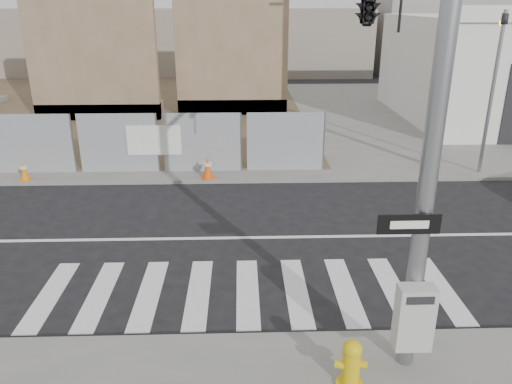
{
  "coord_description": "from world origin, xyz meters",
  "views": [
    {
      "loc": [
        -0.1,
        -11.27,
        5.55
      ],
      "look_at": [
        0.24,
        -0.44,
        1.4
      ],
      "focal_mm": 35.0,
      "sensor_mm": 36.0,
      "label": 1
    }
  ],
  "objects_px": {
    "fire_hydrant": "(351,364)",
    "traffic_cone_d": "(208,168)",
    "traffic_cone_c": "(24,171)",
    "signal_pole": "(384,47)"
  },
  "relations": [
    {
      "from": "fire_hydrant",
      "to": "traffic_cone_d",
      "type": "bearing_deg",
      "value": 123.41
    },
    {
      "from": "traffic_cone_c",
      "to": "traffic_cone_d",
      "type": "height_order",
      "value": "traffic_cone_d"
    },
    {
      "from": "traffic_cone_d",
      "to": "traffic_cone_c",
      "type": "bearing_deg",
      "value": 179.77
    },
    {
      "from": "traffic_cone_d",
      "to": "signal_pole",
      "type": "bearing_deg",
      "value": -59.49
    },
    {
      "from": "signal_pole",
      "to": "traffic_cone_c",
      "type": "relative_size",
      "value": 10.76
    },
    {
      "from": "signal_pole",
      "to": "traffic_cone_d",
      "type": "distance_m",
      "value": 8.45
    },
    {
      "from": "fire_hydrant",
      "to": "traffic_cone_c",
      "type": "height_order",
      "value": "fire_hydrant"
    },
    {
      "from": "fire_hydrant",
      "to": "traffic_cone_d",
      "type": "relative_size",
      "value": 1.08
    },
    {
      "from": "fire_hydrant",
      "to": "signal_pole",
      "type": "bearing_deg",
      "value": 90.67
    },
    {
      "from": "fire_hydrant",
      "to": "traffic_cone_c",
      "type": "relative_size",
      "value": 1.23
    }
  ]
}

